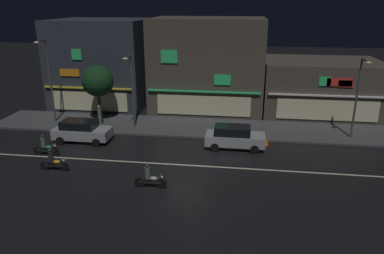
% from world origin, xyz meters
% --- Properties ---
extents(ground_plane, '(140.00, 140.00, 0.00)m').
position_xyz_m(ground_plane, '(0.00, 0.00, 0.00)').
color(ground_plane, black).
extents(lane_divider_stripe, '(34.19, 0.16, 0.01)m').
position_xyz_m(lane_divider_stripe, '(0.00, 0.00, 0.01)').
color(lane_divider_stripe, beige).
rests_on(lane_divider_stripe, ground).
extents(sidewalk_far, '(35.99, 5.04, 0.14)m').
position_xyz_m(sidewalk_far, '(0.00, 7.56, 0.07)').
color(sidewalk_far, '#424447').
rests_on(sidewalk_far, ground).
extents(storefront_left_block, '(10.71, 8.06, 5.01)m').
position_xyz_m(storefront_left_block, '(10.80, 14.02, 2.50)').
color(storefront_left_block, '#4C443A').
rests_on(storefront_left_block, ground).
extents(storefront_center_block, '(9.10, 8.42, 8.60)m').
position_xyz_m(storefront_center_block, '(-10.80, 14.21, 4.29)').
color(storefront_center_block, '#2D333D').
rests_on(storefront_center_block, ground).
extents(storefront_right_block, '(10.62, 7.97, 8.81)m').
position_xyz_m(storefront_right_block, '(-0.00, 13.99, 4.40)').
color(storefront_right_block, '#4C443A').
rests_on(storefront_right_block, ground).
extents(streetlamp_west, '(0.44, 1.64, 7.18)m').
position_xyz_m(streetlamp_west, '(-12.95, 7.09, 4.37)').
color(streetlamp_west, '#47494C').
rests_on(streetlamp_west, sidewalk_far).
extents(streetlamp_mid, '(0.44, 1.64, 6.12)m').
position_xyz_m(streetlamp_mid, '(-5.52, 6.52, 3.82)').
color(streetlamp_mid, '#47494C').
rests_on(streetlamp_mid, sidewalk_far).
extents(streetlamp_east, '(0.44, 1.64, 6.21)m').
position_xyz_m(streetlamp_east, '(12.05, 6.44, 3.87)').
color(streetlamp_east, '#47494C').
rests_on(streetlamp_east, sidewalk_far).
extents(pedestrian_on_sidewalk, '(0.32, 0.32, 1.73)m').
position_xyz_m(pedestrian_on_sidewalk, '(-8.64, 6.97, 0.95)').
color(pedestrian_on_sidewalk, '#4C664C').
rests_on(pedestrian_on_sidewalk, sidewalk_far).
extents(street_tree, '(2.70, 2.70, 4.95)m').
position_xyz_m(street_tree, '(-8.96, 7.93, 3.72)').
color(street_tree, '#473323').
rests_on(street_tree, sidewalk_far).
extents(parked_car_near_kerb, '(4.30, 1.98, 1.67)m').
position_xyz_m(parked_car_near_kerb, '(3.02, 3.49, 0.87)').
color(parked_car_near_kerb, '#9EA0A5').
rests_on(parked_car_near_kerb, ground).
extents(parked_car_trailing, '(4.30, 1.98, 1.67)m').
position_xyz_m(parked_car_trailing, '(-8.61, 3.21, 0.87)').
color(parked_car_trailing, '#9EA0A5').
rests_on(parked_car_trailing, ground).
extents(motorcycle_lead, '(1.90, 0.60, 1.52)m').
position_xyz_m(motorcycle_lead, '(-8.25, -1.96, 0.63)').
color(motorcycle_lead, black).
rests_on(motorcycle_lead, ground).
extents(motorcycle_following, '(1.90, 0.60, 1.52)m').
position_xyz_m(motorcycle_following, '(-1.62, -3.34, 0.63)').
color(motorcycle_following, black).
rests_on(motorcycle_following, ground).
extents(motorcycle_trailing_far, '(1.90, 0.60, 1.52)m').
position_xyz_m(motorcycle_trailing_far, '(-10.03, 0.31, 0.63)').
color(motorcycle_trailing_far, black).
rests_on(motorcycle_trailing_far, ground).
extents(traffic_cone, '(0.36, 0.36, 0.55)m').
position_xyz_m(traffic_cone, '(5.40, 4.39, 0.28)').
color(traffic_cone, orange).
rests_on(traffic_cone, ground).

